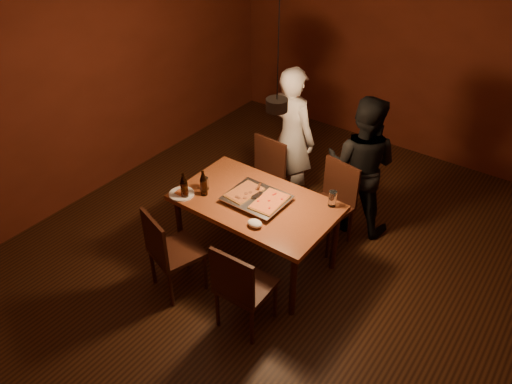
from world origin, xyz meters
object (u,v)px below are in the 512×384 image
Objects in this scene: chair_far_left at (264,172)px; pendant_lamp at (277,104)px; plate_slice at (182,194)px; beer_bottle_b at (203,183)px; beer_bottle_a at (184,186)px; chair_far_right at (334,197)px; chair_near_left at (167,246)px; dining_table at (256,207)px; pizza_tray at (257,199)px; chair_near_right at (240,283)px; diner_white at (292,137)px; diner_dark at (361,166)px.

pendant_lamp is (0.59, -0.67, 1.22)m from chair_far_left.
beer_bottle_b is at bearing 36.96° from plate_slice.
chair_far_left is 1.84× the size of beer_bottle_a.
chair_far_right is (0.85, 0.04, 0.00)m from chair_far_left.
beer_bottle_a reaches higher than chair_near_left.
chair_far_right is 1.89× the size of beer_bottle_b.
dining_table is 0.88m from chair_far_right.
chair_near_left is 0.48× the size of pendant_lamp.
chair_far_left is 0.88m from pizza_tray.
pendant_lamp is (0.16, 0.06, 0.99)m from pizza_tray.
dining_table is 5.82× the size of beer_bottle_b.
dining_table is 0.54m from beer_bottle_b.
pizza_tray is at bearing 30.71° from beer_bottle_a.
chair_near_right is at bearing 19.81° from chair_near_left.
chair_far_right is 1.44m from pendant_lamp.
pendant_lamp reaches higher than beer_bottle_a.
beer_bottle_b is 1.06× the size of plate_slice.
pendant_lamp is at bearing 22.80° from pizza_tray.
beer_bottle_a is (-0.57, -0.35, 0.21)m from dining_table.
diner_white is at bearing 109.59° from pizza_tray.
chair_near_left is 0.32× the size of diner_white.
chair_near_right is 1.88× the size of beer_bottle_b.
chair_far_left is at bearing 120.32° from dining_table.
beer_bottle_a is (-0.17, 0.44, 0.34)m from chair_near_left.
diner_dark is at bearing 84.01° from chair_near_right.
beer_bottle_b is at bearing 91.37° from chair_far_left.
beer_bottle_a reaches higher than pizza_tray.
plate_slice is at bearing 41.39° from diner_dark.
plate_slice is (-0.22, 0.45, 0.22)m from chair_near_left.
chair_near_right is 0.32× the size of diner_dark.
chair_near_right reaches higher than dining_table.
pendant_lamp is (0.63, 0.26, 0.88)m from beer_bottle_b.
diner_dark is at bearing 53.33° from beer_bottle_a.
pizza_tray reaches higher than plate_slice.
plate_slice is at bearing -153.85° from pendant_lamp.
chair_far_left reaches higher than dining_table.
pendant_lamp reaches higher than pizza_tray.
chair_near_right is 0.44× the size of pendant_lamp.
chair_near_left is 0.58m from beer_bottle_a.
beer_bottle_b is 1.35m from diner_white.
chair_near_left is 2.13m from diner_dark.
beer_bottle_b is at bearing 112.69° from chair_near_left.
dining_table is at bearing -162.17° from pendant_lamp.
beer_bottle_a is 0.14m from plate_slice.
diner_white reaches higher than chair_near_right.
plate_slice reaches higher than dining_table.
chair_far_left is at bearing 88.02° from beer_bottle_b.
pizza_tray is at bearing 27.51° from plate_slice.
pendant_lamp reaches higher than chair_far_right.
chair_near_left is 2.00× the size of beer_bottle_a.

